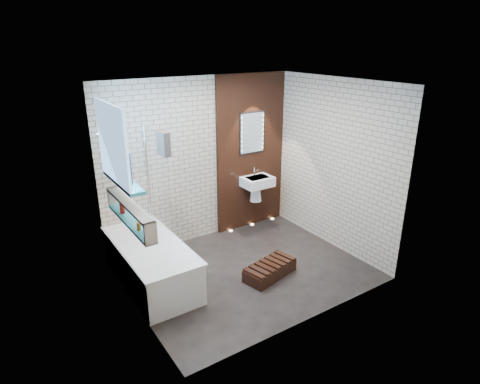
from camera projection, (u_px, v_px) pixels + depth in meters
ground at (246, 270)px, 5.82m from camera, size 3.20×3.20×0.00m
room_shell at (246, 185)px, 5.36m from camera, size 3.24×3.20×2.60m
walnut_panel at (251, 153)px, 6.85m from camera, size 1.30×0.06×2.60m
clerestory_window at (115, 152)px, 4.62m from camera, size 0.18×1.00×0.94m
display_niche at (130, 214)px, 4.73m from camera, size 0.14×1.30×0.26m
bathtub at (151, 263)px, 5.44m from camera, size 0.79×1.74×0.70m
bath_screen at (158, 180)px, 5.62m from camera, size 0.01×0.78×1.40m
towel at (164, 143)px, 5.19m from camera, size 0.09×0.24×0.31m
shower_head at (120, 131)px, 5.19m from camera, size 0.18×0.18×0.02m
washbasin at (257, 185)px, 6.87m from camera, size 0.50×0.36×0.58m
led_mirror at (252, 133)px, 6.69m from camera, size 0.50×0.02×0.70m
walnut_step at (270, 270)px, 5.66m from camera, size 0.83×0.51×0.17m
niche_bottles at (132, 218)px, 4.69m from camera, size 0.06×0.86×0.15m
sill_vases at (122, 170)px, 4.76m from camera, size 0.19×0.48×0.35m
floor_uplights at (252, 224)px, 7.25m from camera, size 0.96×0.06×0.01m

